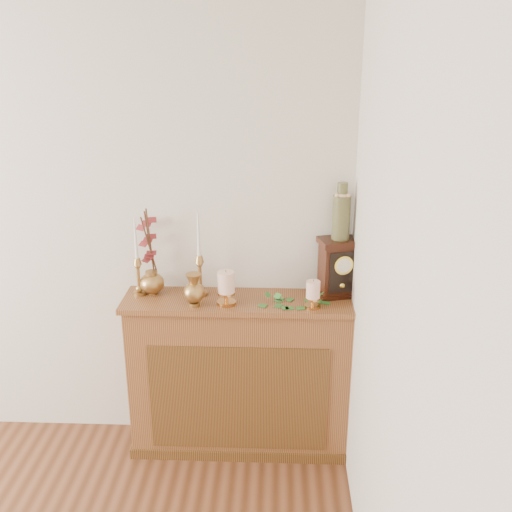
{
  "coord_description": "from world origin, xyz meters",
  "views": [
    {
      "loc": [
        1.61,
        -0.8,
        2.25
      ],
      "look_at": [
        1.49,
        2.05,
        1.19
      ],
      "focal_mm": 42.0,
      "sensor_mm": 36.0,
      "label": 1
    }
  ],
  "objects_px": {
    "mantel_clock": "(339,268)",
    "ginger_jar": "(150,253)",
    "candlestick_left": "(138,270)",
    "bud_vase": "(194,290)",
    "candlestick_center": "(200,269)",
    "ceramic_vase": "(341,214)"
  },
  "relations": [
    {
      "from": "bud_vase",
      "to": "mantel_clock",
      "type": "bearing_deg",
      "value": 12.78
    },
    {
      "from": "candlestick_left",
      "to": "ceramic_vase",
      "type": "height_order",
      "value": "ceramic_vase"
    },
    {
      "from": "bud_vase",
      "to": "ginger_jar",
      "type": "height_order",
      "value": "ginger_jar"
    },
    {
      "from": "ceramic_vase",
      "to": "ginger_jar",
      "type": "bearing_deg",
      "value": 179.67
    },
    {
      "from": "mantel_clock",
      "to": "ginger_jar",
      "type": "bearing_deg",
      "value": 164.06
    },
    {
      "from": "candlestick_left",
      "to": "ceramic_vase",
      "type": "xyz_separation_m",
      "value": [
        1.07,
        0.04,
        0.31
      ]
    },
    {
      "from": "mantel_clock",
      "to": "ceramic_vase",
      "type": "distance_m",
      "value": 0.3
    },
    {
      "from": "candlestick_center",
      "to": "ceramic_vase",
      "type": "bearing_deg",
      "value": 2.33
    },
    {
      "from": "bud_vase",
      "to": "candlestick_center",
      "type": "bearing_deg",
      "value": 84.75
    },
    {
      "from": "candlestick_left",
      "to": "mantel_clock",
      "type": "distance_m",
      "value": 1.07
    },
    {
      "from": "bud_vase",
      "to": "mantel_clock",
      "type": "distance_m",
      "value": 0.77
    },
    {
      "from": "candlestick_center",
      "to": "ginger_jar",
      "type": "bearing_deg",
      "value": 172.48
    },
    {
      "from": "ginger_jar",
      "to": "bud_vase",
      "type": "bearing_deg",
      "value": -34.71
    },
    {
      "from": "candlestick_center",
      "to": "bud_vase",
      "type": "height_order",
      "value": "candlestick_center"
    },
    {
      "from": "bud_vase",
      "to": "ceramic_vase",
      "type": "relative_size",
      "value": 0.59
    },
    {
      "from": "candlestick_left",
      "to": "ginger_jar",
      "type": "relative_size",
      "value": 0.87
    },
    {
      "from": "ginger_jar",
      "to": "ceramic_vase",
      "type": "height_order",
      "value": "ceramic_vase"
    },
    {
      "from": "candlestick_center",
      "to": "ceramic_vase",
      "type": "xyz_separation_m",
      "value": [
        0.74,
        0.03,
        0.3
      ]
    },
    {
      "from": "candlestick_left",
      "to": "bud_vase",
      "type": "relative_size",
      "value": 2.43
    },
    {
      "from": "bud_vase",
      "to": "ceramic_vase",
      "type": "bearing_deg",
      "value": 12.99
    },
    {
      "from": "candlestick_left",
      "to": "candlestick_center",
      "type": "distance_m",
      "value": 0.33
    },
    {
      "from": "ginger_jar",
      "to": "mantel_clock",
      "type": "distance_m",
      "value": 1.01
    }
  ]
}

